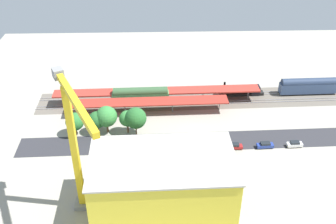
% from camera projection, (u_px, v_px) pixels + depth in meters
% --- Properties ---
extents(ground_plane, '(163.58, 163.58, 0.00)m').
position_uv_depth(ground_plane, '(196.00, 133.00, 118.38)').
color(ground_plane, '#9E998C').
rests_on(ground_plane, ground).
extents(rail_bed, '(102.57, 16.29, 0.01)m').
position_uv_depth(rail_bed, '(191.00, 99.00, 134.68)').
color(rail_bed, '#665E54').
rests_on(rail_bed, ground).
extents(street_asphalt, '(102.45, 11.80, 0.01)m').
position_uv_depth(street_asphalt, '(198.00, 142.00, 114.66)').
color(street_asphalt, '#2D2D33').
rests_on(street_asphalt, ground).
extents(track_rails, '(102.20, 9.85, 0.12)m').
position_uv_depth(track_rails, '(191.00, 99.00, 134.58)').
color(track_rails, '#9E9EA8').
rests_on(track_rails, ground).
extents(platform_canopy_near, '(50.40, 6.68, 4.32)m').
position_uv_depth(platform_canopy_near, '(149.00, 102.00, 125.48)').
color(platform_canopy_near, '#A82D23').
rests_on(platform_canopy_near, ground).
extents(platform_canopy_far, '(67.97, 6.66, 4.46)m').
position_uv_depth(platform_canopy_far, '(157.00, 91.00, 131.04)').
color(platform_canopy_far, '#B73328').
rests_on(platform_canopy_far, ground).
extents(locomotive, '(15.25, 3.11, 5.04)m').
position_uv_depth(locomotive, '(242.00, 90.00, 136.50)').
color(locomotive, black).
rests_on(locomotive, ground).
extents(passenger_coach, '(19.97, 3.63, 5.92)m').
position_uv_depth(passenger_coach, '(309.00, 86.00, 136.37)').
color(passenger_coach, black).
rests_on(passenger_coach, ground).
extents(freight_coach_far, '(18.55, 3.56, 6.33)m').
position_uv_depth(freight_coach_far, '(141.00, 96.00, 130.14)').
color(freight_coach_far, black).
rests_on(freight_coach_far, ground).
extents(parked_car_0, '(4.41, 1.92, 1.70)m').
position_uv_depth(parked_car_0, '(295.00, 144.00, 112.25)').
color(parked_car_0, black).
rests_on(parked_car_0, ground).
extents(parked_car_1, '(4.79, 1.99, 1.75)m').
position_uv_depth(parked_car_1, '(265.00, 145.00, 111.85)').
color(parked_car_1, black).
rests_on(parked_car_1, ground).
extents(parked_car_2, '(4.77, 1.75, 1.73)m').
position_uv_depth(parked_car_2, '(234.00, 146.00, 111.45)').
color(parked_car_2, black).
rests_on(parked_car_2, ground).
extents(parked_car_3, '(4.64, 1.92, 1.61)m').
position_uv_depth(parked_car_3, '(209.00, 146.00, 111.56)').
color(parked_car_3, black).
rests_on(parked_car_3, ground).
extents(parked_car_4, '(4.64, 1.82, 1.79)m').
position_uv_depth(parked_car_4, '(178.00, 147.00, 111.23)').
color(parked_car_4, black).
rests_on(parked_car_4, ground).
extents(parked_car_5, '(4.58, 2.11, 1.62)m').
position_uv_depth(parked_car_5, '(149.00, 149.00, 110.67)').
color(parked_car_5, black).
rests_on(parked_car_5, ground).
extents(construction_building, '(31.89, 18.80, 14.07)m').
position_uv_depth(construction_building, '(163.00, 185.00, 89.28)').
color(construction_building, yellow).
rests_on(construction_building, ground).
extents(construction_roof_slab, '(32.50, 19.42, 0.40)m').
position_uv_depth(construction_roof_slab, '(163.00, 160.00, 85.39)').
color(construction_roof_slab, '#B7B2A8').
rests_on(construction_roof_slab, construction_building).
extents(tower_crane, '(12.21, 23.37, 33.73)m').
position_uv_depth(tower_crane, '(75.00, 142.00, 81.44)').
color(tower_crane, gray).
rests_on(tower_crane, ground).
extents(box_truck_0, '(9.69, 2.80, 3.69)m').
position_uv_depth(box_truck_0, '(133.00, 161.00, 104.47)').
color(box_truck_0, black).
rests_on(box_truck_0, ground).
extents(box_truck_1, '(8.19, 2.32, 3.57)m').
position_uv_depth(box_truck_1, '(206.00, 163.00, 103.93)').
color(box_truck_1, black).
rests_on(box_truck_1, ground).
extents(box_truck_2, '(8.40, 3.10, 3.51)m').
position_uv_depth(box_truck_2, '(136.00, 162.00, 104.31)').
color(box_truck_2, black).
rests_on(box_truck_2, ground).
extents(street_tree_0, '(4.78, 4.78, 7.36)m').
position_uv_depth(street_tree_0, '(127.00, 119.00, 115.82)').
color(street_tree_0, brown).
rests_on(street_tree_0, ground).
extents(street_tree_1, '(6.31, 6.31, 8.86)m').
position_uv_depth(street_tree_1, '(136.00, 118.00, 114.63)').
color(street_tree_1, brown).
rests_on(street_tree_1, ground).
extents(street_tree_2, '(6.24, 6.24, 8.58)m').
position_uv_depth(street_tree_2, '(106.00, 117.00, 115.82)').
color(street_tree_2, brown).
rests_on(street_tree_2, ground).
extents(street_tree_3, '(5.36, 5.36, 7.28)m').
position_uv_depth(street_tree_3, '(75.00, 122.00, 115.10)').
color(street_tree_3, brown).
rests_on(street_tree_3, ground).
extents(street_tree_4, '(5.12, 5.12, 7.07)m').
position_uv_depth(street_tree_4, '(97.00, 120.00, 116.00)').
color(street_tree_4, brown).
rests_on(street_tree_4, ground).
extents(traffic_light, '(0.50, 0.36, 6.53)m').
position_uv_depth(traffic_light, '(135.00, 141.00, 107.81)').
color(traffic_light, '#333333').
rests_on(traffic_light, ground).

